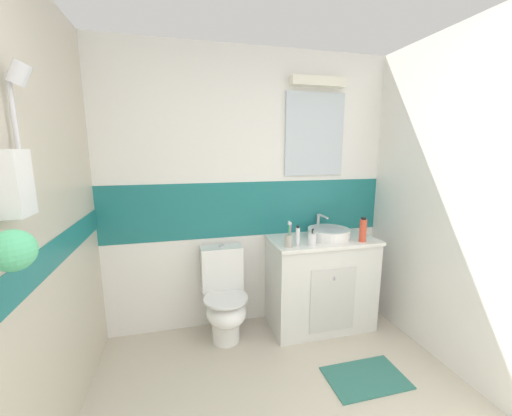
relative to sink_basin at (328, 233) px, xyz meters
The scene contains 11 objects.
wall_back_tiled 0.81m from the sink_basin, 154.92° to the left, with size 3.20×0.20×2.50m.
wall_left_shower_alcove 2.25m from the sink_basin, 154.83° to the right, with size 0.27×3.48×2.50m.
wall_right_plain 1.22m from the sink_basin, 53.88° to the right, with size 0.10×3.48×2.50m, color white.
vanity_cabinet 0.48m from the sink_basin, 170.00° to the left, with size 0.95×0.52×0.85m.
sink_basin is the anchor object (origin of this frame).
toilet 1.09m from the sink_basin, behind, with size 0.37×0.50×0.81m.
toothbrush_cup 0.46m from the sink_basin, 161.31° to the right, with size 0.07×0.07×0.22m.
soap_dispenser 0.29m from the sink_basin, 145.04° to the right, with size 0.06×0.06×0.15m.
toothpaste_tube_upright 0.39m from the sink_basin, 157.87° to the right, with size 0.03×0.03×0.17m.
shampoo_bottle_tall 0.30m from the sink_basin, 36.09° to the right, with size 0.06×0.06×0.22m.
bath_mat 1.15m from the sink_basin, 92.87° to the right, with size 0.57×0.36×0.01m, color #337266.
Camera 1 is at (-0.63, -0.27, 1.63)m, focal length 21.34 mm.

